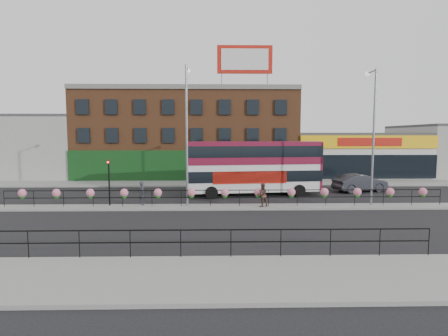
{
  "coord_description": "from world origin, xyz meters",
  "views": [
    {
      "loc": [
        -0.56,
        -23.66,
        4.97
      ],
      "look_at": [
        0.0,
        3.0,
        2.5
      ],
      "focal_mm": 28.0,
      "sensor_mm": 36.0,
      "label": 1
    }
  ],
  "objects_px": {
    "pedestrian_a": "(142,193)",
    "pedestrian_b": "(262,195)",
    "lamp_column_east": "(372,125)",
    "car": "(360,183)",
    "lamp_column_west": "(187,123)",
    "double_decker_bus": "(254,162)"
  },
  "relations": [
    {
      "from": "pedestrian_a",
      "to": "pedestrian_b",
      "type": "bearing_deg",
      "value": -111.75
    },
    {
      "from": "lamp_column_east",
      "to": "car",
      "type": "bearing_deg",
      "value": 72.98
    },
    {
      "from": "car",
      "to": "pedestrian_b",
      "type": "relative_size",
      "value": 3.18
    },
    {
      "from": "car",
      "to": "pedestrian_a",
      "type": "xyz_separation_m",
      "value": [
        -17.97,
        -6.33,
        0.18
      ]
    },
    {
      "from": "pedestrian_b",
      "to": "lamp_column_west",
      "type": "distance_m",
      "value": 7.09
    },
    {
      "from": "car",
      "to": "double_decker_bus",
      "type": "bearing_deg",
      "value": 84.99
    },
    {
      "from": "lamp_column_east",
      "to": "lamp_column_west",
      "type": "bearing_deg",
      "value": -179.6
    },
    {
      "from": "lamp_column_west",
      "to": "lamp_column_east",
      "type": "xyz_separation_m",
      "value": [
        12.81,
        0.09,
        -0.11
      ]
    },
    {
      "from": "pedestrian_b",
      "to": "double_decker_bus",
      "type": "bearing_deg",
      "value": -110.26
    },
    {
      "from": "pedestrian_a",
      "to": "pedestrian_b",
      "type": "height_order",
      "value": "pedestrian_a"
    },
    {
      "from": "double_decker_bus",
      "to": "lamp_column_west",
      "type": "relative_size",
      "value": 1.18
    },
    {
      "from": "lamp_column_west",
      "to": "double_decker_bus",
      "type": "bearing_deg",
      "value": 43.83
    },
    {
      "from": "pedestrian_b",
      "to": "lamp_column_east",
      "type": "xyz_separation_m",
      "value": [
        7.69,
        0.66,
        4.76
      ]
    },
    {
      "from": "double_decker_bus",
      "to": "car",
      "type": "bearing_deg",
      "value": 9.59
    },
    {
      "from": "double_decker_bus",
      "to": "car",
      "type": "distance_m",
      "value": 10.02
    },
    {
      "from": "car",
      "to": "lamp_column_west",
      "type": "height_order",
      "value": "lamp_column_west"
    },
    {
      "from": "double_decker_bus",
      "to": "lamp_column_east",
      "type": "xyz_separation_m",
      "value": [
        7.71,
        -4.81,
        2.95
      ]
    },
    {
      "from": "pedestrian_a",
      "to": "pedestrian_b",
      "type": "distance_m",
      "value": 8.34
    },
    {
      "from": "car",
      "to": "lamp_column_west",
      "type": "bearing_deg",
      "value": 99.24
    },
    {
      "from": "double_decker_bus",
      "to": "pedestrian_a",
      "type": "xyz_separation_m",
      "value": [
        -8.28,
        -4.69,
        -1.79
      ]
    },
    {
      "from": "car",
      "to": "pedestrian_a",
      "type": "bearing_deg",
      "value": 94.8
    },
    {
      "from": "double_decker_bus",
      "to": "lamp_column_east",
      "type": "height_order",
      "value": "lamp_column_east"
    }
  ]
}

